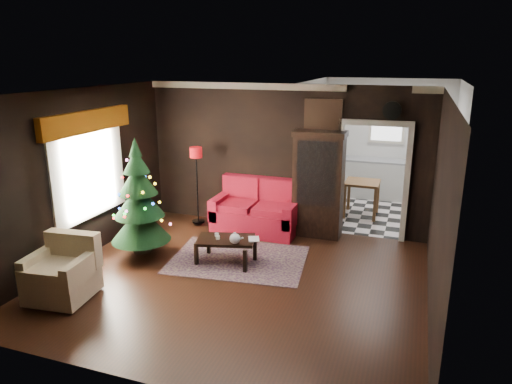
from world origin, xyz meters
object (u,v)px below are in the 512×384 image
(wall_clock, at_px, (392,110))
(kitchen_table, at_px, (361,198))
(christmas_tree, at_px, (139,198))
(curio_cabinet, at_px, (318,187))
(coffee_table, at_px, (226,250))
(floor_lamp, at_px, (197,185))
(armchair, at_px, (60,268))
(loveseat, at_px, (256,207))
(teapot, at_px, (235,238))

(wall_clock, distance_m, kitchen_table, 2.43)
(christmas_tree, height_order, kitchen_table, christmas_tree)
(curio_cabinet, xyz_separation_m, coffee_table, (-1.14, -1.75, -0.73))
(floor_lamp, xyz_separation_m, christmas_tree, (-0.20, -1.73, 0.22))
(curio_cabinet, height_order, wall_clock, wall_clock)
(armchair, bearing_deg, curio_cabinet, 45.64)
(curio_cabinet, distance_m, christmas_tree, 3.26)
(floor_lamp, bearing_deg, wall_clock, 7.16)
(curio_cabinet, bearing_deg, floor_lamp, -173.54)
(armchair, bearing_deg, kitchen_table, 49.15)
(christmas_tree, relative_size, kitchen_table, 2.50)
(loveseat, height_order, curio_cabinet, curio_cabinet)
(armchair, xyz_separation_m, kitchen_table, (3.49, 5.03, -0.09))
(wall_clock, bearing_deg, kitchen_table, 113.75)
(floor_lamp, distance_m, kitchen_table, 3.49)
(coffee_table, relative_size, teapot, 4.76)
(teapot, bearing_deg, loveseat, 97.86)
(wall_clock, bearing_deg, armchair, -136.88)
(curio_cabinet, height_order, christmas_tree, christmas_tree)
(curio_cabinet, height_order, armchair, curio_cabinet)
(teapot, bearing_deg, coffee_table, 145.60)
(curio_cabinet, relative_size, coffee_table, 2.07)
(wall_clock, bearing_deg, loveseat, -170.34)
(kitchen_table, bearing_deg, coffee_table, -119.40)
(christmas_tree, xyz_separation_m, wall_clock, (3.77, 2.18, 1.33))
(armchair, height_order, teapot, armchair)
(wall_clock, bearing_deg, coffee_table, -140.54)
(loveseat, height_order, teapot, loveseat)
(loveseat, xyz_separation_m, floor_lamp, (-1.22, -0.05, 0.33))
(christmas_tree, height_order, coffee_table, christmas_tree)
(loveseat, bearing_deg, floor_lamp, -177.74)
(floor_lamp, distance_m, christmas_tree, 1.76)
(curio_cabinet, bearing_deg, armchair, -128.24)
(floor_lamp, relative_size, teapot, 7.92)
(christmas_tree, bearing_deg, teapot, 3.57)
(coffee_table, distance_m, kitchen_table, 3.65)
(curio_cabinet, bearing_deg, christmas_tree, -142.06)
(armchair, xyz_separation_m, coffee_table, (1.70, 1.85, -0.24))
(armchair, bearing_deg, loveseat, 57.37)
(christmas_tree, bearing_deg, curio_cabinet, 37.94)
(coffee_table, relative_size, wall_clock, 2.87)
(teapot, distance_m, wall_clock, 3.50)
(wall_clock, height_order, kitchen_table, wall_clock)
(armchair, bearing_deg, christmas_tree, 74.32)
(floor_lamp, height_order, teapot, floor_lamp)
(christmas_tree, bearing_deg, wall_clock, 30.07)
(christmas_tree, relative_size, coffee_table, 2.04)
(christmas_tree, height_order, armchair, christmas_tree)
(floor_lamp, height_order, wall_clock, wall_clock)
(curio_cabinet, height_order, floor_lamp, curio_cabinet)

